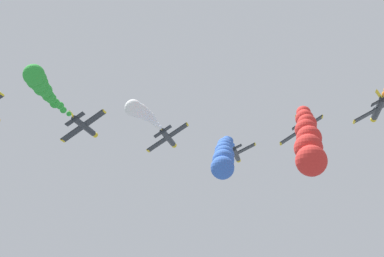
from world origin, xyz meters
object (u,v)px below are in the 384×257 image
Objects in this scene: airplane_right_outer at (378,109)px; airplane_left_inner at (168,138)px; airplane_lead at (236,154)px; airplane_left_outer at (84,126)px; airplane_right_inner at (301,130)px.

airplane_left_inner is at bearing 164.85° from airplane_right_outer.
airplane_lead is 1.00× the size of airplane_left_outer.
airplane_left_inner is 39.24m from airplane_right_outer.
airplane_lead is 1.00× the size of airplane_left_inner.
airplane_lead is 1.00× the size of airplane_right_outer.
airplane_right_inner is 1.00× the size of airplane_right_outer.
airplane_lead is 17.58m from airplane_left_inner.
airplane_right_outer is at bearing -41.75° from airplane_lead.
airplane_right_inner is 1.00× the size of airplane_left_outer.
airplane_right_outer is (37.88, -10.26, -0.14)m from airplane_left_inner.
airplane_left_outer is at bearing -165.73° from airplane_right_inner.
airplane_left_inner is at bearing 179.99° from airplane_right_inner.
airplane_left_inner is at bearing -132.83° from airplane_lead.
airplane_right_inner is 40.18m from airplane_left_outer.
airplane_left_outer is 1.00× the size of airplane_right_outer.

